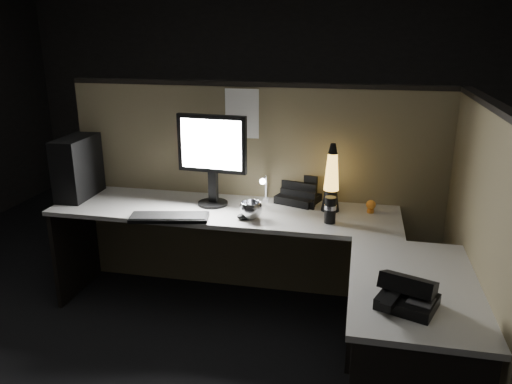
% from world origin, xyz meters
% --- Properties ---
extents(floor, '(6.00, 6.00, 0.00)m').
position_xyz_m(floor, '(0.00, 0.00, 0.00)').
color(floor, black).
rests_on(floor, ground).
extents(room_shell, '(6.00, 6.00, 6.00)m').
position_xyz_m(room_shell, '(0.00, 0.00, 1.62)').
color(room_shell, silver).
rests_on(room_shell, ground).
extents(partition_back, '(2.66, 0.06, 1.50)m').
position_xyz_m(partition_back, '(0.00, 0.93, 0.75)').
color(partition_back, brown).
rests_on(partition_back, ground).
extents(partition_right, '(0.06, 1.66, 1.50)m').
position_xyz_m(partition_right, '(1.33, 0.10, 0.75)').
color(partition_right, brown).
rests_on(partition_right, ground).
extents(desk, '(2.60, 1.60, 0.73)m').
position_xyz_m(desk, '(0.18, 0.25, 0.58)').
color(desk, '#ACAAA2').
rests_on(desk, ground).
extents(pc_tower, '(0.19, 0.41, 0.43)m').
position_xyz_m(pc_tower, '(-1.22, 0.64, 0.94)').
color(pc_tower, black).
rests_on(pc_tower, desk).
extents(monitor, '(0.48, 0.20, 0.61)m').
position_xyz_m(monitor, '(-0.24, 0.68, 1.10)').
color(monitor, black).
rests_on(monitor, desk).
extents(keyboard, '(0.51, 0.26, 0.02)m').
position_xyz_m(keyboard, '(-0.43, 0.34, 0.74)').
color(keyboard, black).
rests_on(keyboard, desk).
extents(mouse, '(0.10, 0.08, 0.04)m').
position_xyz_m(mouse, '(0.03, 0.44, 0.75)').
color(mouse, black).
rests_on(mouse, desk).
extents(clip_lamp, '(0.04, 0.16, 0.20)m').
position_xyz_m(clip_lamp, '(0.10, 0.74, 0.85)').
color(clip_lamp, white).
rests_on(clip_lamp, desk).
extents(organizer, '(0.32, 0.30, 0.20)m').
position_xyz_m(organizer, '(0.32, 0.85, 0.78)').
color(organizer, black).
rests_on(organizer, desk).
extents(lava_lamp, '(0.12, 0.12, 0.45)m').
position_xyz_m(lava_lamp, '(0.54, 0.72, 0.92)').
color(lava_lamp, black).
rests_on(lava_lamp, desk).
extents(travel_mug, '(0.07, 0.07, 0.17)m').
position_xyz_m(travel_mug, '(0.56, 0.49, 0.81)').
color(travel_mug, black).
rests_on(travel_mug, desk).
extents(steel_mug, '(0.17, 0.17, 0.11)m').
position_xyz_m(steel_mug, '(0.06, 0.46, 0.78)').
color(steel_mug, silver).
rests_on(steel_mug, desk).
extents(figurine, '(0.06, 0.06, 0.06)m').
position_xyz_m(figurine, '(0.80, 0.73, 0.78)').
color(figurine, orange).
rests_on(figurine, desk).
extents(pinned_paper, '(0.23, 0.00, 0.33)m').
position_xyz_m(pinned_paper, '(-0.09, 0.90, 1.32)').
color(pinned_paper, white).
rests_on(pinned_paper, partition_back).
extents(desk_phone, '(0.29, 0.29, 0.14)m').
position_xyz_m(desk_phone, '(0.94, -0.42, 0.78)').
color(desk_phone, black).
rests_on(desk_phone, desk).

